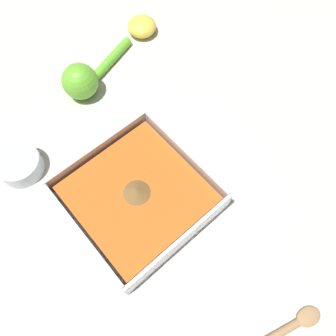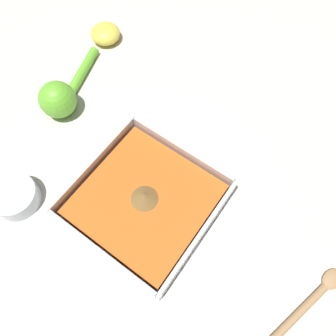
{
  "view_description": "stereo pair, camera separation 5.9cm",
  "coord_description": "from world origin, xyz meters",
  "px_view_note": "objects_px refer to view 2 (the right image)",
  "views": [
    {
      "loc": [
        0.11,
        0.19,
        0.56
      ],
      "look_at": [
        -0.06,
        -0.01,
        0.03
      ],
      "focal_mm": 35.0,
      "sensor_mm": 36.0,
      "label": 1
    },
    {
      "loc": [
        0.15,
        0.14,
        0.56
      ],
      "look_at": [
        -0.06,
        -0.01,
        0.03
      ],
      "focal_mm": 35.0,
      "sensor_mm": 36.0,
      "label": 2
    }
  ],
  "objects_px": {
    "spice_bowl": "(15,197)",
    "lemon_half": "(105,34)",
    "square_dish": "(145,202)",
    "wooden_spoon": "(307,305)",
    "lemon_squeezer": "(61,96)"
  },
  "relations": [
    {
      "from": "spice_bowl",
      "to": "lemon_half",
      "type": "relative_size",
      "value": 1.23
    },
    {
      "from": "lemon_half",
      "to": "wooden_spoon",
      "type": "height_order",
      "value": "lemon_half"
    },
    {
      "from": "square_dish",
      "to": "spice_bowl",
      "type": "bearing_deg",
      "value": -57.42
    },
    {
      "from": "spice_bowl",
      "to": "lemon_half",
      "type": "xyz_separation_m",
      "value": [
        -0.4,
        -0.13,
        0.0
      ]
    },
    {
      "from": "lemon_squeezer",
      "to": "lemon_half",
      "type": "distance_m",
      "value": 0.2
    },
    {
      "from": "lemon_half",
      "to": "square_dish",
      "type": "bearing_deg",
      "value": 49.91
    },
    {
      "from": "square_dish",
      "to": "lemon_half",
      "type": "xyz_separation_m",
      "value": [
        -0.27,
        -0.32,
        -0.0
      ]
    },
    {
      "from": "wooden_spoon",
      "to": "lemon_half",
      "type": "bearing_deg",
      "value": 83.5
    },
    {
      "from": "square_dish",
      "to": "lemon_squeezer",
      "type": "height_order",
      "value": "lemon_squeezer"
    },
    {
      "from": "wooden_spoon",
      "to": "lemon_squeezer",
      "type": "bearing_deg",
      "value": 99.69
    },
    {
      "from": "spice_bowl",
      "to": "lemon_half",
      "type": "distance_m",
      "value": 0.42
    },
    {
      "from": "lemon_squeezer",
      "to": "square_dish",
      "type": "bearing_deg",
      "value": 56.57
    },
    {
      "from": "lemon_half",
      "to": "wooden_spoon",
      "type": "bearing_deg",
      "value": 67.83
    },
    {
      "from": "square_dish",
      "to": "spice_bowl",
      "type": "height_order",
      "value": "square_dish"
    },
    {
      "from": "square_dish",
      "to": "wooden_spoon",
      "type": "bearing_deg",
      "value": 93.21
    }
  ]
}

